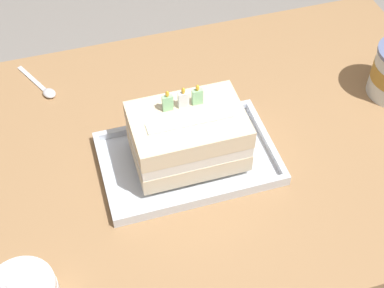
{
  "coord_description": "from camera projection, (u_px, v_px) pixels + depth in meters",
  "views": [
    {
      "loc": [
        -0.22,
        -0.7,
        1.58
      ],
      "look_at": [
        -0.01,
        -0.02,
        0.78
      ],
      "focal_mm": 50.33,
      "sensor_mm": 36.0,
      "label": 1
    }
  ],
  "objects": [
    {
      "name": "birthday_cake",
      "position": [
        188.0,
        136.0,
        1.02
      ],
      "size": [
        0.21,
        0.15,
        0.15
      ],
      "color": "beige",
      "rests_on": "foil_tray"
    },
    {
      "name": "serving_spoon_near_tray",
      "position": [
        45.0,
        90.0,
        1.21
      ],
      "size": [
        0.08,
        0.14,
        0.01
      ],
      "color": "silver",
      "rests_on": "dining_table"
    },
    {
      "name": "dining_table",
      "position": [
        195.0,
        176.0,
        1.19
      ],
      "size": [
        1.23,
        0.77,
        0.75
      ],
      "color": "#9E754C",
      "rests_on": "ground_plane"
    },
    {
      "name": "foil_tray",
      "position": [
        188.0,
        160.0,
        1.08
      ],
      "size": [
        0.35,
        0.22,
        0.02
      ],
      "color": "silver",
      "rests_on": "dining_table"
    }
  ]
}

